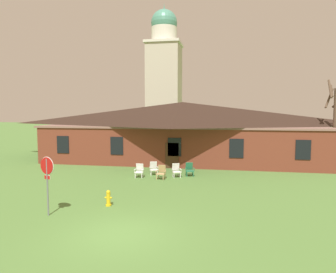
{
  "coord_description": "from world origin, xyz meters",
  "views": [
    {
      "loc": [
        3.75,
        -10.49,
        4.68
      ],
      "look_at": [
        0.38,
        8.26,
        3.05
      ],
      "focal_mm": 32.04,
      "sensor_mm": 36.0,
      "label": 1
    }
  ],
  "objects_px": {
    "lawn_chair_near_door": "(154,168)",
    "fire_hydrant": "(108,198)",
    "stop_sign": "(47,174)",
    "lawn_chair_left_end": "(161,172)",
    "lawn_chair_by_porch": "(139,170)",
    "lawn_chair_right_end": "(189,169)",
    "lawn_chair_middle": "(176,170)"
  },
  "relations": [
    {
      "from": "lawn_chair_left_end",
      "to": "fire_hydrant",
      "type": "height_order",
      "value": "lawn_chair_left_end"
    },
    {
      "from": "lawn_chair_middle",
      "to": "lawn_chair_right_end",
      "type": "relative_size",
      "value": 1.0
    },
    {
      "from": "stop_sign",
      "to": "lawn_chair_by_porch",
      "type": "bearing_deg",
      "value": 76.89
    },
    {
      "from": "stop_sign",
      "to": "lawn_chair_middle",
      "type": "bearing_deg",
      "value": 63.06
    },
    {
      "from": "lawn_chair_by_porch",
      "to": "lawn_chair_middle",
      "type": "relative_size",
      "value": 1.0
    },
    {
      "from": "stop_sign",
      "to": "lawn_chair_left_end",
      "type": "distance_m",
      "value": 8.83
    },
    {
      "from": "stop_sign",
      "to": "lawn_chair_by_porch",
      "type": "relative_size",
      "value": 2.78
    },
    {
      "from": "fire_hydrant",
      "to": "lawn_chair_by_porch",
      "type": "bearing_deg",
      "value": 92.01
    },
    {
      "from": "stop_sign",
      "to": "lawn_chair_left_end",
      "type": "height_order",
      "value": "stop_sign"
    },
    {
      "from": "lawn_chair_right_end",
      "to": "fire_hydrant",
      "type": "bearing_deg",
      "value": -113.09
    },
    {
      "from": "lawn_chair_near_door",
      "to": "fire_hydrant",
      "type": "height_order",
      "value": "lawn_chair_near_door"
    },
    {
      "from": "lawn_chair_left_end",
      "to": "lawn_chair_right_end",
      "type": "xyz_separation_m",
      "value": [
        1.79,
        1.34,
        0.0
      ]
    },
    {
      "from": "lawn_chair_right_end",
      "to": "fire_hydrant",
      "type": "height_order",
      "value": "lawn_chair_right_end"
    },
    {
      "from": "lawn_chair_near_door",
      "to": "lawn_chair_left_end",
      "type": "height_order",
      "value": "same"
    },
    {
      "from": "lawn_chair_by_porch",
      "to": "lawn_chair_middle",
      "type": "height_order",
      "value": "same"
    },
    {
      "from": "lawn_chair_by_porch",
      "to": "lawn_chair_right_end",
      "type": "xyz_separation_m",
      "value": [
        3.44,
        1.06,
        0.0
      ]
    },
    {
      "from": "lawn_chair_middle",
      "to": "fire_hydrant",
      "type": "distance_m",
      "value": 7.39
    },
    {
      "from": "stop_sign",
      "to": "lawn_chair_right_end",
      "type": "distance_m",
      "value": 10.82
    },
    {
      "from": "lawn_chair_right_end",
      "to": "lawn_chair_near_door",
      "type": "bearing_deg",
      "value": -178.97
    },
    {
      "from": "stop_sign",
      "to": "fire_hydrant",
      "type": "relative_size",
      "value": 3.37
    },
    {
      "from": "lawn_chair_by_porch",
      "to": "lawn_chair_near_door",
      "type": "distance_m",
      "value": 1.29
    },
    {
      "from": "stop_sign",
      "to": "lawn_chair_left_end",
      "type": "xyz_separation_m",
      "value": [
        3.56,
        7.96,
        -1.39
      ]
    },
    {
      "from": "lawn_chair_near_door",
      "to": "lawn_chair_left_end",
      "type": "distance_m",
      "value": 1.54
    },
    {
      "from": "lawn_chair_near_door",
      "to": "stop_sign",
      "type": "bearing_deg",
      "value": -106.38
    },
    {
      "from": "lawn_chair_left_end",
      "to": "fire_hydrant",
      "type": "relative_size",
      "value": 1.21
    },
    {
      "from": "lawn_chair_near_door",
      "to": "lawn_chair_middle",
      "type": "relative_size",
      "value": 1.0
    },
    {
      "from": "lawn_chair_by_porch",
      "to": "lawn_chair_right_end",
      "type": "relative_size",
      "value": 1.0
    },
    {
      "from": "lawn_chair_by_porch",
      "to": "lawn_chair_middle",
      "type": "distance_m",
      "value": 2.61
    },
    {
      "from": "lawn_chair_by_porch",
      "to": "lawn_chair_left_end",
      "type": "height_order",
      "value": "same"
    },
    {
      "from": "lawn_chair_left_end",
      "to": "fire_hydrant",
      "type": "distance_m",
      "value": 6.35
    },
    {
      "from": "lawn_chair_middle",
      "to": "lawn_chair_right_end",
      "type": "distance_m",
      "value": 1.03
    },
    {
      "from": "lawn_chair_near_door",
      "to": "lawn_chair_right_end",
      "type": "bearing_deg",
      "value": 1.03
    }
  ]
}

